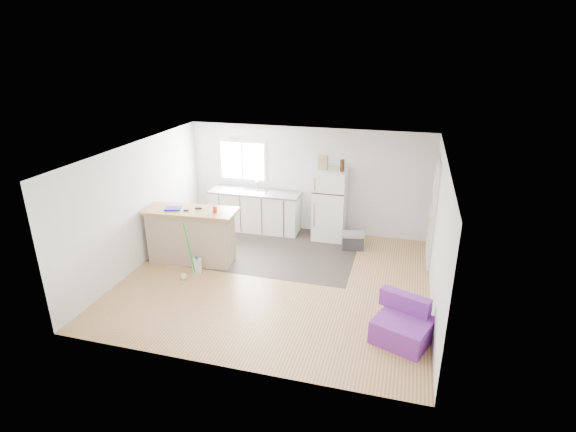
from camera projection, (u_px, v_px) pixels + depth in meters
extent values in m
cube|color=#95673E|center=(276.00, 279.00, 8.35)|extent=(5.50, 5.00, 0.01)
cube|color=white|center=(275.00, 153.00, 7.48)|extent=(5.50, 5.00, 0.01)
cube|color=silver|center=(307.00, 180.00, 10.16)|extent=(5.50, 0.01, 2.40)
cube|color=silver|center=(218.00, 290.00, 5.67)|extent=(5.50, 0.01, 2.40)
cube|color=silver|center=(138.00, 205.00, 8.59)|extent=(0.01, 5.00, 2.40)
cube|color=silver|center=(439.00, 236.00, 7.23)|extent=(0.01, 5.00, 2.40)
cube|color=#342D27|center=(261.00, 247.00, 9.65)|extent=(4.05, 2.50, 0.00)
cube|color=white|center=(243.00, 161.00, 10.41)|extent=(1.18, 0.04, 0.98)
cube|color=white|center=(242.00, 161.00, 10.39)|extent=(1.05, 0.01, 0.85)
cube|color=white|center=(242.00, 161.00, 10.39)|extent=(0.03, 0.02, 0.85)
cube|color=white|center=(433.00, 214.00, 8.70)|extent=(0.05, 0.82, 2.03)
cube|color=white|center=(433.00, 213.00, 8.70)|extent=(0.03, 0.92, 2.10)
sphere|color=gold|center=(431.00, 220.00, 8.43)|extent=(0.07, 0.07, 0.07)
cylinder|color=white|center=(234.00, 137.00, 8.87)|extent=(0.30, 0.30, 0.07)
cube|color=white|center=(256.00, 211.00, 10.42)|extent=(2.05, 0.64, 0.90)
cube|color=gray|center=(255.00, 192.00, 10.25)|extent=(2.11, 0.68, 0.04)
cube|color=silver|center=(255.00, 193.00, 10.23)|extent=(0.57, 0.43, 0.06)
cube|color=tan|center=(191.00, 237.00, 8.88)|extent=(1.67, 0.69, 1.05)
cube|color=tan|center=(191.00, 211.00, 8.67)|extent=(1.83, 0.80, 0.05)
cube|color=white|center=(330.00, 205.00, 9.86)|extent=(0.69, 0.65, 1.57)
cube|color=black|center=(328.00, 194.00, 9.44)|extent=(0.69, 0.01, 0.02)
cube|color=silver|center=(315.00, 184.00, 9.43)|extent=(0.03, 0.02, 0.28)
cube|color=silver|center=(314.00, 215.00, 9.68)|extent=(0.03, 0.02, 0.55)
cube|color=#2C2C2F|center=(353.00, 242.00, 9.55)|extent=(0.49, 0.38, 0.30)
cube|color=gray|center=(353.00, 234.00, 9.48)|extent=(0.52, 0.40, 0.06)
cube|color=purple|center=(403.00, 330.00, 6.57)|extent=(0.97, 0.95, 0.36)
cube|color=purple|center=(405.00, 302.00, 6.70)|extent=(0.78, 0.44, 0.27)
cube|color=white|center=(197.00, 266.00, 8.54)|extent=(0.17, 0.13, 0.28)
cylinder|color=#1751A4|center=(196.00, 258.00, 8.48)|extent=(0.06, 0.06, 0.05)
cylinder|color=green|center=(189.00, 249.00, 8.20)|extent=(0.04, 0.31, 1.12)
sphere|color=beige|center=(184.00, 277.00, 8.33)|extent=(0.13, 0.13, 0.13)
cylinder|color=red|center=(215.00, 209.00, 8.51)|extent=(0.10, 0.10, 0.12)
cube|color=#1423C3|center=(173.00, 208.00, 8.67)|extent=(0.35, 0.30, 0.04)
cube|color=black|center=(198.00, 208.00, 8.69)|extent=(0.15, 0.09, 0.03)
cube|color=black|center=(186.00, 210.00, 8.59)|extent=(0.11, 0.06, 0.03)
cube|color=tan|center=(323.00, 163.00, 9.55)|extent=(0.21, 0.11, 0.30)
cylinder|color=#3C220B|center=(342.00, 166.00, 9.43)|extent=(0.09, 0.09, 0.25)
cylinder|color=#3C220B|center=(343.00, 165.00, 9.47)|extent=(0.09, 0.09, 0.25)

